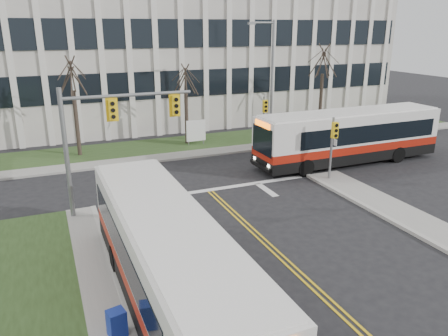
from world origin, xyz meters
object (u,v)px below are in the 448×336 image
newspaper_box_blue (117,325)px  bus_main (168,264)px  streetlight (270,76)px  bus_cross (348,138)px  directory_sign (196,131)px

newspaper_box_blue → bus_main: bearing=12.9°
streetlight → bus_cross: bearing=-70.7°
streetlight → directory_sign: 6.96m
streetlight → bus_cross: streetlight is taller
bus_main → newspaper_box_blue: size_ratio=12.72×
streetlight → newspaper_box_blue: 24.09m
directory_sign → bus_cross: bearing=-45.4°
bus_main → bus_cross: size_ratio=0.94×
directory_sign → bus_cross: (7.88, -8.00, 0.54)m
bus_cross → newspaper_box_blue: bus_cross is taller
streetlight → bus_main: (-13.03, -17.55, -3.58)m
bus_cross → newspaper_box_blue: bearing=-56.2°
streetlight → bus_cross: 7.91m
streetlight → newspaper_box_blue: streetlight is taller
newspaper_box_blue → streetlight: bearing=39.0°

